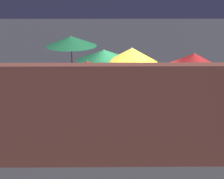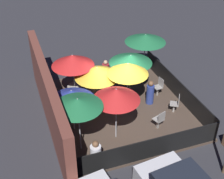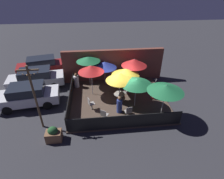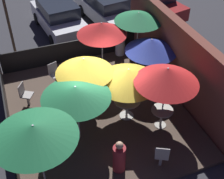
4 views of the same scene
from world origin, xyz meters
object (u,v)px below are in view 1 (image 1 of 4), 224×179
patio_chair_0 (121,80)px  planter_box (213,76)px  dining_table_2 (89,119)px  dining_table_0 (131,94)px  patio_umbrella_0 (132,55)px  dining_table_1 (115,106)px  patio_umbrella_5 (167,88)px  patio_umbrella_7 (216,71)px  patio_umbrella_4 (194,61)px  patio_umbrella_3 (71,41)px  patio_umbrella_2 (88,70)px  patron_1 (60,97)px  patio_chair_1 (45,109)px  patio_chair_3 (156,80)px  patio_umbrella_1 (115,73)px  patio_chair_2 (181,89)px  patio_umbrella_6 (104,55)px  patron_2 (133,84)px

patio_chair_0 → planter_box: size_ratio=0.98×
dining_table_2 → patio_chair_0: patio_chair_0 is taller
dining_table_0 → patio_chair_0: 1.89m
patio_umbrella_0 → dining_table_1: 2.05m
patio_umbrella_5 → patio_umbrella_7: (-1.31, 0.04, 0.53)m
patio_umbrella_4 → dining_table_1: 3.02m
patio_umbrella_3 → dining_table_2: patio_umbrella_3 is taller
patio_umbrella_2 → patron_1: patio_umbrella_2 is taller
dining_table_1 → patio_chair_1: size_ratio=0.97×
patron_1 → patio_chair_3: bearing=71.9°
dining_table_1 → patron_1: bearing=-28.3°
patio_umbrella_0 → patio_umbrella_4: bearing=146.7°
patio_umbrella_1 → patio_chair_2: bearing=-144.1°
patio_umbrella_0 → planter_box: (-4.16, -3.12, -1.77)m
dining_table_0 → patio_chair_3: 2.33m
patio_umbrella_4 → patio_chair_2: (-0.14, -1.96, -1.67)m
patio_umbrella_6 → patio_umbrella_0: bearing=150.8°
dining_table_0 → patio_chair_1: 3.34m
patio_umbrella_6 → patio_chair_0: bearing=-119.0°
dining_table_0 → planter_box: size_ratio=0.80×
patio_umbrella_0 → dining_table_0: size_ratio=3.02×
patio_umbrella_6 → patio_chair_3: size_ratio=2.35×
patio_chair_0 → patio_chair_2: 2.66m
dining_table_0 → patio_chair_2: 2.19m
patio_umbrella_4 → patio_umbrella_2: bearing=15.2°
patio_chair_0 → patio_umbrella_1: bearing=-15.6°
patio_umbrella_3 → dining_table_0: patio_umbrella_3 is taller
dining_table_0 → patron_2: size_ratio=0.62×
patio_umbrella_1 → patio_umbrella_6: (0.39, -1.85, 0.15)m
dining_table_0 → patio_chair_1: bearing=24.3°
dining_table_1 → planter_box: 6.52m
patio_umbrella_1 → patron_1: 2.64m
patio_umbrella_7 → patron_2: bearing=-63.8°
patio_umbrella_5 → patio_umbrella_7: size_ratio=0.81×
patio_chair_0 → patio_umbrella_3: bearing=-103.4°
patio_umbrella_4 → dining_table_1: bearing=0.1°
patio_chair_1 → dining_table_1: bearing=30.1°
patio_umbrella_7 → patio_umbrella_6: bearing=-47.4°
patio_umbrella_1 → patio_umbrella_7: (-2.77, 1.59, 0.51)m
patio_umbrella_4 → patio_chair_0: 4.20m
patio_umbrella_2 → dining_table_0: patio_umbrella_2 is taller
patio_umbrella_2 → patio_umbrella_6: bearing=-99.2°
patron_2 → patio_chair_3: bearing=-117.8°
patio_chair_3 → dining_table_2: bearing=-1.0°
patio_umbrella_3 → patio_chair_2: (-4.53, 1.30, -1.71)m
patio_umbrella_6 → patron_2: bearing=-154.0°
patio_chair_1 → patron_2: bearing=66.0°
dining_table_2 → patio_chair_3: patio_chair_3 is taller
patio_umbrella_4 → patron_2: bearing=-53.8°
dining_table_2 → patio_chair_2: (-3.55, -2.88, -0.04)m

